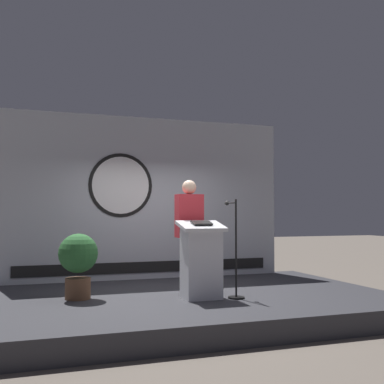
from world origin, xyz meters
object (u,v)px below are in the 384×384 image
object	(u,v)px
speaker_person	(189,235)
potted_plant	(78,259)
podium	(201,260)
microphone_stand	(235,264)

from	to	relation	value
speaker_person	potted_plant	bearing A→B (deg)	177.58
podium	potted_plant	distance (m)	1.76
microphone_stand	speaker_person	bearing A→B (deg)	130.42
speaker_person	potted_plant	distance (m)	1.69
podium	speaker_person	world-z (taller)	speaker_person
potted_plant	microphone_stand	bearing A→B (deg)	-16.94
microphone_stand	podium	bearing A→B (deg)	167.60
speaker_person	podium	bearing A→B (deg)	-87.80
microphone_stand	potted_plant	bearing A→B (deg)	163.06
speaker_person	microphone_stand	size ratio (longest dim) A/B	1.22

